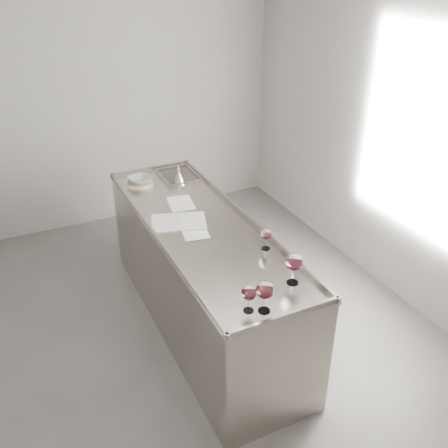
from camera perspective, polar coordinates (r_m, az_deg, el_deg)
name	(u,v)px	position (r m, az deg, el deg)	size (l,w,h in m)	color
room_shell	(145,200)	(3.15, -9.01, 2.77)	(4.54, 5.04, 2.84)	#524F4D
counter	(202,277)	(4.01, -2.48, -6.02)	(0.77, 2.42, 0.97)	#9D948D
wine_glass_left	(265,291)	(2.84, 4.71, -7.59)	(0.10, 0.10, 0.20)	white
wine_glass_middle	(249,293)	(2.85, 2.87, -7.90)	(0.09, 0.09, 0.18)	white
wine_glass_right	(294,263)	(3.08, 8.00, -4.40)	(0.11, 0.11, 0.21)	white
wine_glass_small	(266,235)	(3.43, 4.86, -1.27)	(0.08, 0.08, 0.15)	white
notebook	(179,222)	(3.81, -5.21, 0.23)	(0.48, 0.40, 0.02)	white
loose_paper_top	(181,203)	(4.10, -4.95, 2.39)	(0.19, 0.28, 0.00)	silver
loose_paper_under	(194,231)	(3.68, -3.42, -0.81)	(0.18, 0.26, 0.00)	white
trivet	(140,183)	(4.48, -9.56, 4.61)	(0.23, 0.23, 0.02)	#CABC83
ceramic_bowl	(140,180)	(4.46, -9.59, 5.02)	(0.20, 0.20, 0.05)	#84979A
wine_funnel	(179,178)	(4.42, -5.20, 5.23)	(0.12, 0.12, 0.18)	#A9A197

